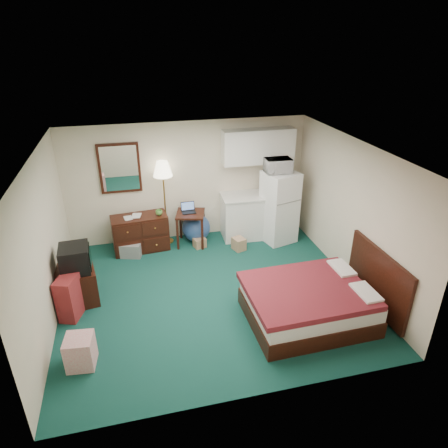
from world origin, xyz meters
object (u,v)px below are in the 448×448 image
object	(u,v)px
fridge	(279,207)
kitchen_counter	(242,217)
desk	(191,228)
dresser	(140,233)
tv_stand	(77,285)
suitcase	(70,297)
bed	(308,304)
floor_lamp	(165,203)

from	to	relation	value
fridge	kitchen_counter	bearing A→B (deg)	139.33
desk	fridge	world-z (taller)	fridge
dresser	fridge	xyz separation A→B (m)	(2.88, -0.26, 0.39)
desk	kitchen_counter	distance (m)	1.14
kitchen_counter	fridge	size ratio (longest dim) A/B	0.61
desk	fridge	distance (m)	1.90
tv_stand	suitcase	bearing A→B (deg)	-109.03
desk	bed	xyz separation A→B (m)	(1.35, -2.87, -0.06)
floor_lamp	fridge	xyz separation A→B (m)	(2.32, -0.47, -0.13)
kitchen_counter	bed	size ratio (longest dim) A/B	0.51
dresser	floor_lamp	distance (m)	0.78
kitchen_counter	tv_stand	distance (m)	3.66
dresser	desk	size ratio (longest dim) A/B	1.54
dresser	kitchen_counter	size ratio (longest dim) A/B	1.19
suitcase	kitchen_counter	bearing A→B (deg)	49.75
floor_lamp	tv_stand	distance (m)	2.47
kitchen_counter	bed	distance (m)	2.96
floor_lamp	suitcase	bearing A→B (deg)	-129.36
tv_stand	suitcase	world-z (taller)	suitcase
tv_stand	desk	bearing A→B (deg)	25.60
dresser	bed	bearing A→B (deg)	-55.69
dresser	fridge	world-z (taller)	fridge
bed	dresser	bearing A→B (deg)	128.49
floor_lamp	suitcase	world-z (taller)	floor_lamp
desk	tv_stand	bearing A→B (deg)	-130.27
fridge	floor_lamp	bearing A→B (deg)	153.24
desk	suitcase	size ratio (longest dim) A/B	1.01
floor_lamp	desk	distance (m)	0.75
bed	tv_stand	xyz separation A→B (m)	(-3.51, 1.37, 0.01)
kitchen_counter	tv_stand	size ratio (longest dim) A/B	1.41
bed	suitcase	xyz separation A→B (m)	(-3.58, 0.96, 0.06)
fridge	tv_stand	xyz separation A→B (m)	(-4.00, -1.25, -0.46)
kitchen_counter	tv_stand	bearing A→B (deg)	-151.67
kitchen_counter	dresser	bearing A→B (deg)	-175.48
kitchen_counter	bed	bearing A→B (deg)	-83.23
floor_lamp	kitchen_counter	world-z (taller)	floor_lamp
bed	suitcase	bearing A→B (deg)	163.75
fridge	suitcase	distance (m)	4.41
fridge	tv_stand	world-z (taller)	fridge
dresser	suitcase	size ratio (longest dim) A/B	1.55
dresser	tv_stand	size ratio (longest dim) A/B	1.67
fridge	bed	xyz separation A→B (m)	(-0.49, -2.61, -0.47)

